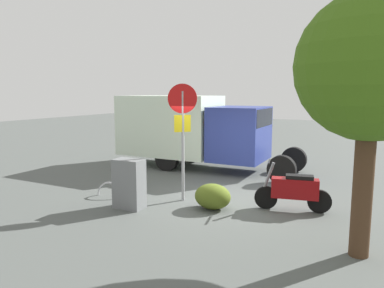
% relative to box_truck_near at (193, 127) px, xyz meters
% --- Properties ---
extents(ground_plane, '(60.00, 60.00, 0.00)m').
position_rel_box_truck_near_xyz_m(ground_plane, '(-2.77, 3.17, -1.54)').
color(ground_plane, '#4F5350').
extents(box_truck_near, '(6.94, 2.34, 2.73)m').
position_rel_box_truck_near_xyz_m(box_truck_near, '(0.00, 0.00, 0.00)').
color(box_truck_near, black).
rests_on(box_truck_near, ground).
extents(motorcycle, '(1.79, 0.69, 1.20)m').
position_rel_box_truck_near_xyz_m(motorcycle, '(-4.57, 3.38, -1.02)').
color(motorcycle, black).
rests_on(motorcycle, ground).
extents(stop_sign, '(0.71, 0.33, 3.08)m').
position_rel_box_truck_near_xyz_m(stop_sign, '(-1.78, 3.91, 0.51)').
color(stop_sign, '#9E9EA3').
rests_on(stop_sign, ground).
extents(street_tree, '(2.49, 2.49, 4.52)m').
position_rel_box_truck_near_xyz_m(street_tree, '(-6.13, 5.30, 1.70)').
color(street_tree, '#47301E').
rests_on(street_tree, ground).
extents(utility_cabinet, '(0.76, 0.46, 1.23)m').
position_rel_box_truck_near_xyz_m(utility_cabinet, '(-0.92, 5.09, -0.93)').
color(utility_cabinet, slate).
rests_on(utility_cabinet, ground).
extents(bike_rack_hoop, '(0.85, 0.13, 0.85)m').
position_rel_box_truck_near_xyz_m(bike_rack_hoop, '(0.15, 4.58, -1.54)').
color(bike_rack_hoop, '#B7B7BC').
rests_on(bike_rack_hoop, ground).
extents(shrub_near_sign, '(0.92, 0.75, 0.62)m').
position_rel_box_truck_near_xyz_m(shrub_near_sign, '(-2.77, 4.17, -1.23)').
color(shrub_near_sign, '#51621D').
rests_on(shrub_near_sign, ground).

